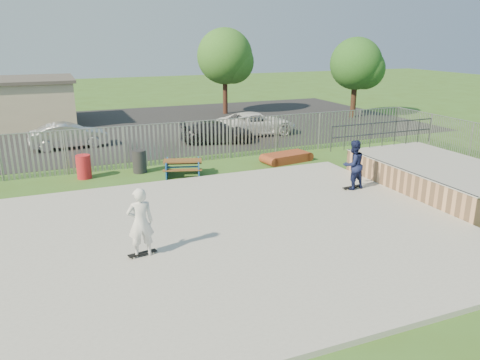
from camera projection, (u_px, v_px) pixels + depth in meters
name	position (u px, v px, depth m)	size (l,w,h in m)	color
ground	(227.00, 236.00, 14.48)	(120.00, 120.00, 0.00)	#3C6020
concrete_slab	(227.00, 234.00, 14.46)	(15.00, 12.00, 0.15)	#A2A29D
quarter_pipe	(439.00, 176.00, 18.68)	(5.50, 7.05, 2.19)	tan
fence	(209.00, 165.00, 18.60)	(26.04, 16.02, 2.00)	gray
picnic_table	(183.00, 168.00, 20.67)	(2.01, 1.81, 0.71)	brown
funbox	(287.00, 158.00, 22.97)	(2.28, 1.40, 0.43)	maroon
trash_bin_red	(84.00, 167.00, 20.22)	(0.62, 0.62, 1.03)	red
trash_bin_grey	(139.00, 161.00, 21.08)	(0.62, 0.62, 1.03)	#242427
parking_lot	(126.00, 128.00, 31.27)	(40.00, 18.00, 0.02)	black
car_silver	(69.00, 135.00, 25.65)	(1.45, 4.16, 1.37)	#BCBCC1
car_dark	(217.00, 132.00, 26.93)	(1.72, 4.22, 1.22)	black
car_white	(256.00, 123.00, 29.07)	(2.32, 5.03, 1.40)	white
tree_mid	(225.00, 56.00, 35.90)	(4.26, 4.26, 6.57)	#402319
tree_right	(356.00, 64.00, 34.48)	(3.82, 3.82, 5.89)	#3D2618
skateboard_a	(351.00, 188.00, 18.50)	(0.82, 0.30, 0.08)	black
skateboard_b	(143.00, 254.00, 12.87)	(0.82, 0.33, 0.08)	black
skater_navy	(353.00, 165.00, 18.22)	(0.95, 0.74, 1.95)	#151C44
skater_white	(140.00, 222.00, 12.59)	(0.71, 0.47, 1.95)	white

